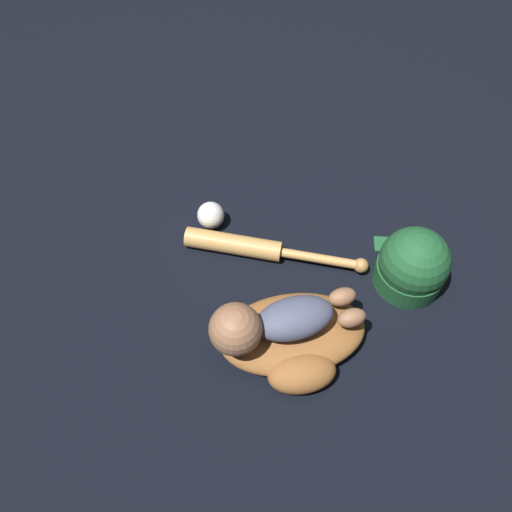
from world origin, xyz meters
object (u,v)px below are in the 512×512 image
Objects in this scene: baseball_cap at (413,265)px; baseball_glove at (294,340)px; baseball at (210,216)px; baby_figure at (270,323)px; baseball_bat at (253,247)px.

baseball_glove is at bearing 7.35° from baseball_cap.
baby_figure is at bearing 88.64° from baseball.
baby_figure is 0.42m from baseball.
baseball reaches higher than baseball_bat.
baseball_glove is at bearing 85.21° from baseball_bat.
baseball_cap reaches higher than baseball_bat.
baseball_glove is 0.36m from baseball_cap.
baseball is at bearing -44.21° from baseball_cap.
baseball_bat is (-0.08, -0.27, -0.10)m from baby_figure.
baseball_cap is (-0.41, -0.02, -0.05)m from baby_figure.
baseball_glove is 0.94× the size of baseball_bat.
baby_figure is at bearing 73.98° from baseball_bat.
baby_figure reaches higher than baseball_cap.
baby_figure reaches higher than baseball_bat.
baseball_glove is 5.16× the size of baseball.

